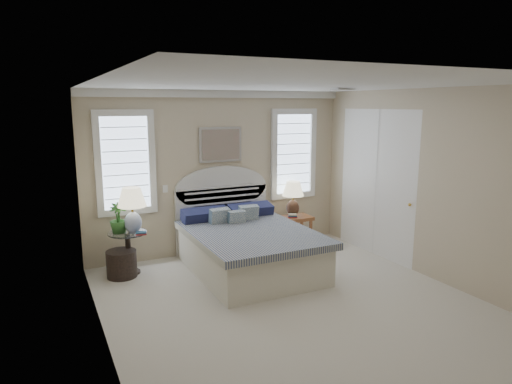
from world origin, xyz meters
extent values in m
cube|color=beige|center=(0.00, 0.00, 0.00)|extent=(4.50, 5.00, 0.01)
cube|color=silver|center=(0.00, 0.00, 2.70)|extent=(4.50, 5.00, 0.01)
cube|color=#C7B395|center=(0.00, 2.50, 1.35)|extent=(4.50, 0.02, 2.70)
cube|color=#C7B395|center=(-2.25, 0.00, 1.35)|extent=(0.02, 5.00, 2.70)
cube|color=#C7B395|center=(2.25, 0.00, 1.35)|extent=(0.02, 5.00, 2.70)
cube|color=silver|center=(0.00, 2.46, 2.64)|extent=(4.50, 0.08, 0.12)
cube|color=#B2B2B2|center=(1.20, 0.80, 2.68)|extent=(0.30, 0.20, 0.02)
cube|color=silver|center=(-0.95, 2.48, 1.15)|extent=(0.08, 0.01, 0.12)
cube|color=silver|center=(-1.55, 2.48, 1.60)|extent=(0.90, 0.06, 1.60)
cube|color=silver|center=(1.40, 2.48, 1.60)|extent=(0.90, 0.06, 1.60)
cube|color=silver|center=(0.00, 2.46, 1.82)|extent=(0.74, 0.04, 0.58)
cube|color=white|center=(2.23, 1.20, 1.20)|extent=(0.02, 1.80, 2.40)
cube|color=beige|center=(0.00, 1.33, 0.28)|extent=(1.60, 2.10, 0.55)
cube|color=navy|center=(0.00, 1.28, 0.59)|extent=(1.72, 2.15, 0.10)
cube|color=silver|center=(0.00, 2.44, 0.55)|extent=(1.62, 0.08, 1.10)
cube|color=#1C2046|center=(-0.40, 2.16, 0.73)|extent=(0.75, 0.31, 0.23)
cube|color=#1C2046|center=(0.40, 2.16, 0.73)|extent=(0.75, 0.31, 0.23)
cube|color=#355477|center=(-0.25, 1.93, 0.71)|extent=(0.33, 0.20, 0.34)
cube|color=#355477|center=(0.25, 1.93, 0.71)|extent=(0.33, 0.20, 0.34)
cube|color=#355477|center=(0.00, 1.83, 0.69)|extent=(0.28, 0.14, 0.29)
cylinder|color=black|center=(-1.65, 2.05, 0.01)|extent=(0.32, 0.32, 0.03)
cylinder|color=black|center=(-1.65, 2.05, 0.30)|extent=(0.08, 0.08, 0.60)
cylinder|color=silver|center=(-1.65, 2.05, 0.62)|extent=(0.56, 0.56, 0.02)
cube|color=#9B5932|center=(1.30, 2.15, 0.50)|extent=(0.50, 0.40, 0.06)
cube|color=#9B5932|center=(1.30, 2.15, 0.18)|extent=(0.44, 0.34, 0.03)
cube|color=#9B5932|center=(1.10, 2.00, 0.23)|extent=(0.04, 0.04, 0.47)
cube|color=#9B5932|center=(1.10, 2.30, 0.23)|extent=(0.04, 0.04, 0.47)
cube|color=#9B5932|center=(1.50, 2.00, 0.23)|extent=(0.04, 0.04, 0.47)
cube|color=#9B5932|center=(1.50, 2.30, 0.23)|extent=(0.04, 0.04, 0.47)
cylinder|color=black|center=(-1.77, 1.95, 0.20)|extent=(0.50, 0.50, 0.39)
cylinder|color=silver|center=(-1.57, 2.00, 0.65)|extent=(0.17, 0.17, 0.03)
ellipsoid|color=silver|center=(-1.57, 2.00, 0.78)|extent=(0.32, 0.32, 0.32)
cylinder|color=gold|center=(-1.57, 2.00, 0.97)|extent=(0.04, 0.04, 0.11)
cylinder|color=black|center=(1.26, 2.23, 0.55)|extent=(0.16, 0.16, 0.03)
ellipsoid|color=black|center=(1.26, 2.23, 0.67)|extent=(0.29, 0.29, 0.29)
cylinder|color=gold|center=(1.26, 2.23, 0.85)|extent=(0.04, 0.04, 0.11)
imported|color=#337F33|center=(-1.76, 2.07, 0.85)|extent=(0.29, 0.29, 0.44)
cube|color=maroon|center=(-1.49, 1.85, 0.64)|extent=(0.17, 0.13, 0.02)
cube|color=navy|center=(-1.49, 1.85, 0.66)|extent=(0.16, 0.12, 0.02)
cube|color=maroon|center=(1.19, 2.11, 0.54)|extent=(0.19, 0.16, 0.02)
cube|color=navy|center=(1.19, 2.11, 0.56)|extent=(0.18, 0.15, 0.02)
cube|color=beige|center=(1.19, 2.11, 0.58)|extent=(0.17, 0.14, 0.02)
camera|label=1|loc=(-2.77, -4.57, 2.47)|focal=32.00mm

